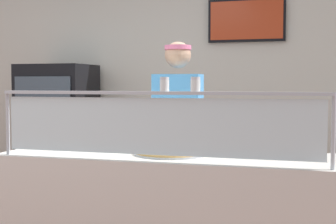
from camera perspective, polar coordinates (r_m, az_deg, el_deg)
The scene contains 9 objects.
shop_rear_unit at distance 5.14m, azimuth 6.20°, elevation 2.66°, with size 6.67×0.13×2.70m.
serving_counter at distance 3.33m, azimuth 0.01°, elevation -13.20°, with size 2.27×0.72×0.95m, color silver.
sneeze_guard at distance 2.91m, azimuth -1.60°, elevation -0.58°, with size 2.09×0.06×0.43m.
pizza_tray at distance 3.23m, azimuth 0.33°, elevation -4.77°, with size 0.50×0.50×0.04m.
pizza_server at distance 3.22m, azimuth -0.55°, elevation -4.40°, with size 0.07×0.28×0.01m, color #ADAFB7.
parmesan_shaker at distance 2.88m, azimuth -0.42°, elevation 3.23°, with size 0.06×0.06×0.09m.
pepper_flake_shaker at distance 2.83m, azimuth 3.30°, elevation 3.22°, with size 0.06×0.06×0.09m.
worker_figure at distance 3.85m, azimuth 1.22°, elevation -2.85°, with size 0.41×0.50×1.76m.
drink_fridge at distance 5.32m, azimuth -13.00°, elevation -3.25°, with size 0.73×0.62×1.63m.
Camera 1 is at (2.01, -2.71, 1.43)m, focal length 51.04 mm.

